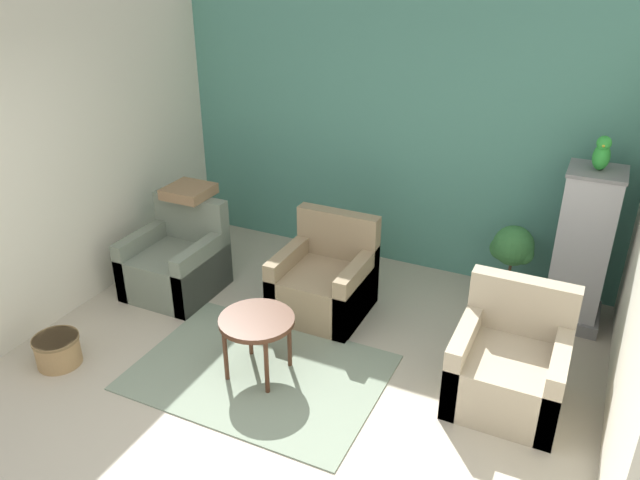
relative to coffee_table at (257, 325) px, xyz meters
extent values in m
plane|color=#B2A893|center=(0.24, -1.03, -0.46)|extent=(20.00, 20.00, 0.00)
cube|color=#4C897A|center=(0.24, 2.31, 0.90)|extent=(4.66, 0.06, 2.72)
cube|color=beige|center=(-2.06, 0.62, 0.90)|extent=(0.06, 3.31, 2.72)
cube|color=gray|center=(0.00, 0.00, -0.45)|extent=(1.94, 1.38, 0.01)
cylinder|color=#472819|center=(0.00, 0.00, 0.04)|extent=(0.58, 0.58, 0.04)
cylinder|color=#472819|center=(-0.18, -0.18, -0.22)|extent=(0.04, 0.04, 0.48)
cylinder|color=#472819|center=(0.18, -0.18, -0.22)|extent=(0.04, 0.04, 0.48)
cylinder|color=#472819|center=(-0.18, 0.18, -0.22)|extent=(0.04, 0.04, 0.48)
cylinder|color=#472819|center=(0.18, 0.18, -0.22)|extent=(0.04, 0.04, 0.48)
cube|color=slate|center=(-1.37, 0.75, -0.24)|extent=(0.78, 0.80, 0.43)
cube|color=slate|center=(-1.37, 1.08, 0.20)|extent=(0.78, 0.14, 0.45)
cube|color=slate|center=(-1.70, 0.75, -0.16)|extent=(0.12, 0.80, 0.59)
cube|color=slate|center=(-1.04, 0.75, -0.16)|extent=(0.12, 0.80, 0.59)
cube|color=tan|center=(1.82, 0.50, -0.24)|extent=(0.78, 0.80, 0.43)
cube|color=tan|center=(1.82, 0.83, 0.20)|extent=(0.78, 0.14, 0.45)
cube|color=tan|center=(1.49, 0.50, -0.16)|extent=(0.12, 0.80, 0.59)
cube|color=tan|center=(2.15, 0.50, -0.16)|extent=(0.12, 0.80, 0.59)
cube|color=#8E7A5B|center=(0.07, 1.03, -0.24)|extent=(0.78, 0.80, 0.43)
cube|color=#8E7A5B|center=(0.07, 1.36, 0.20)|extent=(0.78, 0.14, 0.45)
cube|color=#8E7A5B|center=(-0.26, 1.03, -0.16)|extent=(0.12, 0.80, 0.59)
cube|color=#8E7A5B|center=(0.41, 1.03, -0.16)|extent=(0.12, 0.80, 0.59)
cube|color=slate|center=(2.14, 1.87, -0.40)|extent=(0.51, 0.51, 0.11)
cube|color=#A8A8AD|center=(2.14, 1.87, 0.30)|extent=(0.44, 0.44, 1.29)
cube|color=slate|center=(2.14, 1.87, 0.96)|extent=(0.46, 0.46, 0.03)
ellipsoid|color=green|center=(2.14, 1.87, 1.08)|extent=(0.14, 0.17, 0.22)
sphere|color=green|center=(2.14, 1.85, 1.21)|extent=(0.11, 0.11, 0.11)
cone|color=gold|center=(2.14, 1.80, 1.20)|extent=(0.05, 0.05, 0.05)
cone|color=green|center=(2.14, 1.95, 1.06)|extent=(0.07, 0.14, 0.18)
cylinder|color=brown|center=(1.57, 1.89, -0.36)|extent=(0.22, 0.22, 0.19)
cylinder|color=brown|center=(1.57, 1.89, -0.12)|extent=(0.03, 0.03, 0.29)
sphere|color=#337038|center=(1.57, 1.89, 0.16)|extent=(0.37, 0.37, 0.37)
sphere|color=#337038|center=(1.47, 1.93, 0.09)|extent=(0.22, 0.22, 0.22)
sphere|color=#337038|center=(1.66, 1.87, 0.11)|extent=(0.20, 0.20, 0.20)
cylinder|color=#A37F51|center=(-1.53, -0.59, -0.33)|extent=(0.35, 0.35, 0.25)
cylinder|color=brown|center=(-1.53, -0.59, -0.22)|extent=(0.37, 0.37, 0.02)
cube|color=#846647|center=(-1.37, 1.08, 0.47)|extent=(0.41, 0.41, 0.10)
camera|label=1|loc=(2.15, -3.39, 2.68)|focal=35.00mm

